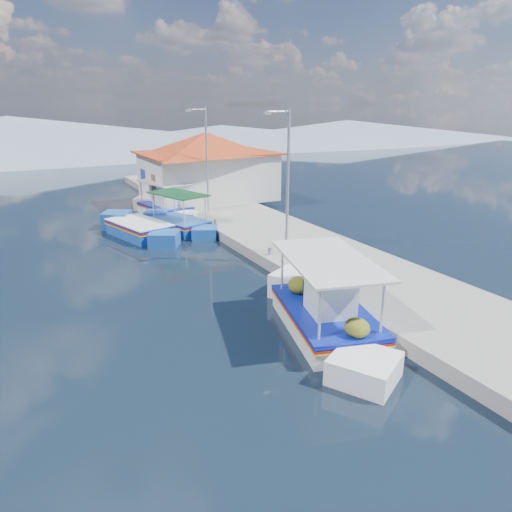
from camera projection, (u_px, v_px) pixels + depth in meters
name	position (u px, v px, depth m)	size (l,w,h in m)	color
ground	(205.00, 298.00, 16.76)	(160.00, 160.00, 0.00)	black
quay	(268.00, 233.00, 24.33)	(5.00, 44.00, 0.50)	gray
bollards	(238.00, 234.00, 22.65)	(0.20, 17.20, 0.30)	#A5A8AD
main_caique	(323.00, 315.00, 14.26)	(3.60, 7.58, 2.58)	white
caique_green_canopy	(180.00, 224.00, 25.64)	(3.04, 5.84, 2.30)	#1C52AC
caique_blue_hull	(140.00, 230.00, 24.52)	(3.18, 6.50, 1.20)	#1C52AC
caique_far	(165.00, 208.00, 29.19)	(2.93, 6.49, 2.33)	white
harbor_building	(207.00, 165.00, 31.27)	(10.49, 10.49, 4.40)	silver
lamp_post_near	(286.00, 175.00, 19.23)	(1.21, 0.14, 6.00)	#A5A8AD
lamp_post_far	(205.00, 155.00, 26.82)	(1.21, 0.14, 6.00)	#A5A8AD
mountain_ridge	(102.00, 138.00, 66.21)	(171.40, 96.00, 5.50)	gray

